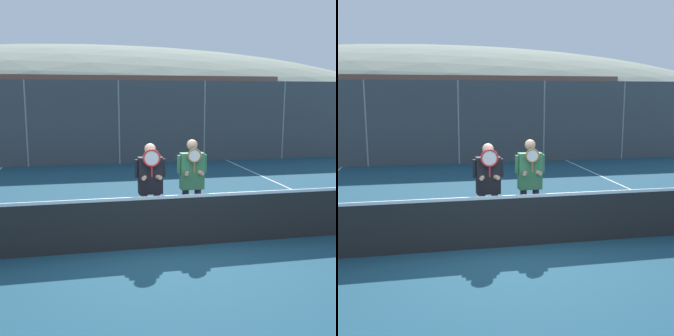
{
  "view_description": "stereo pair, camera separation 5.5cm",
  "coord_description": "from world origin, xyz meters",
  "views": [
    {
      "loc": [
        -1.44,
        -7.1,
        2.7
      ],
      "look_at": [
        0.18,
        0.82,
        1.3
      ],
      "focal_mm": 45.0,
      "sensor_mm": 36.0,
      "label": 1
    },
    {
      "loc": [
        -1.39,
        -7.11,
        2.7
      ],
      "look_at": [
        0.18,
        0.82,
        1.3
      ],
      "focal_mm": 45.0,
      "sensor_mm": 36.0,
      "label": 2
    }
  ],
  "objects": [
    {
      "name": "tennis_net",
      "position": [
        0.0,
        0.0,
        0.49
      ],
      "size": [
        12.04,
        0.09,
        1.05
      ],
      "color": "gray",
      "rests_on": "ground_plane"
    },
    {
      "name": "hill_distant",
      "position": [
        0.0,
        56.86,
        0.0
      ],
      "size": [
        97.76,
        54.31,
        19.01
      ],
      "color": "gray",
      "rests_on": "ground_plane"
    },
    {
      "name": "fence_back",
      "position": [
        0.0,
        9.61,
        1.64
      ],
      "size": [
        21.11,
        0.06,
        3.28
      ],
      "color": "gray",
      "rests_on": "ground_plane"
    },
    {
      "name": "court_line_right_sideline",
      "position": [
        4.48,
        3.0,
        0.0
      ],
      "size": [
        0.05,
        16.0,
        0.01
      ],
      "primitive_type": "cube",
      "color": "white",
      "rests_on": "ground_plane"
    },
    {
      "name": "player_leftmost",
      "position": [
        -0.22,
        0.55,
        1.09
      ],
      "size": [
        0.58,
        0.34,
        1.82
      ],
      "color": "#56565B",
      "rests_on": "ground_plane"
    },
    {
      "name": "car_center",
      "position": [
        3.43,
        12.22,
        0.91
      ],
      "size": [
        4.76,
        2.03,
        1.78
      ],
      "color": "black",
      "rests_on": "ground_plane"
    },
    {
      "name": "clubhouse_building",
      "position": [
        0.04,
        17.75,
        1.88
      ],
      "size": [
        18.49,
        5.5,
        3.72
      ],
      "color": "beige",
      "rests_on": "ground_plane"
    },
    {
      "name": "car_left_of_center",
      "position": [
        -1.68,
        11.82,
        0.87
      ],
      "size": [
        4.57,
        2.09,
        1.67
      ],
      "color": "silver",
      "rests_on": "ground_plane"
    },
    {
      "name": "car_right_of_center",
      "position": [
        8.56,
        12.16,
        0.94
      ],
      "size": [
        4.58,
        2.06,
        1.86
      ],
      "color": "#B2B7BC",
      "rests_on": "ground_plane"
    },
    {
      "name": "ground_plane",
      "position": [
        0.0,
        0.0,
        0.0
      ],
      "size": [
        120.0,
        120.0,
        0.0
      ],
      "primitive_type": "plane",
      "color": "navy"
    },
    {
      "name": "player_center_left",
      "position": [
        0.63,
        0.69,
        1.1
      ],
      "size": [
        0.59,
        0.34,
        1.87
      ],
      "color": "#232838",
      "rests_on": "ground_plane"
    }
  ]
}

